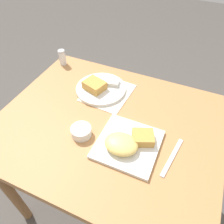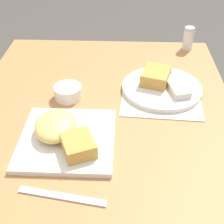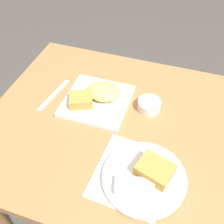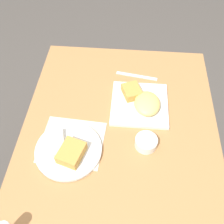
{
  "view_description": "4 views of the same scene",
  "coord_description": "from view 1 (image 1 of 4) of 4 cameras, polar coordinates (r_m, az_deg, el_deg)",
  "views": [
    {
      "loc": [
        0.27,
        -0.56,
        1.45
      ],
      "look_at": [
        0.0,
        0.04,
        0.78
      ],
      "focal_mm": 35.0,
      "sensor_mm": 36.0,
      "label": 1
    },
    {
      "loc": [
        0.7,
        0.06,
        1.28
      ],
      "look_at": [
        0.03,
        0.03,
        0.77
      ],
      "focal_mm": 50.0,
      "sensor_mm": 36.0,
      "label": 2
    },
    {
      "loc": [
        -0.15,
        0.57,
        1.44
      ],
      "look_at": [
        0.03,
        -0.0,
        0.79
      ],
      "focal_mm": 42.0,
      "sensor_mm": 36.0,
      "label": 3
    },
    {
      "loc": [
        -0.59,
        -0.02,
        1.61
      ],
      "look_at": [
        0.03,
        0.03,
        0.8
      ],
      "focal_mm": 42.0,
      "sensor_mm": 36.0,
      "label": 4
    }
  ],
  "objects": [
    {
      "name": "ground_plane",
      "position": [
        1.58,
        -0.62,
        -20.88
      ],
      "size": [
        8.0,
        8.0,
        0.0
      ],
      "primitive_type": "plane",
      "color": "#4C4742"
    },
    {
      "name": "butter_knife",
      "position": [
        0.87,
        15.42,
        -11.27
      ],
      "size": [
        0.05,
        0.19,
        0.0
      ],
      "rotation": [
        0.0,
        0.0,
        1.41
      ],
      "color": "silver",
      "rests_on": "dining_table"
    },
    {
      "name": "salt_shaker",
      "position": [
        1.3,
        -12.81,
        13.55
      ],
      "size": [
        0.04,
        0.04,
        0.09
      ],
      "color": "white",
      "rests_on": "dining_table"
    },
    {
      "name": "plate_oval_far",
      "position": [
        1.09,
        -3.16,
        6.48
      ],
      "size": [
        0.25,
        0.25,
        0.05
      ],
      "color": "white",
      "rests_on": "menu_card"
    },
    {
      "name": "dining_table",
      "position": [
        1.02,
        -0.9,
        -6.37
      ],
      "size": [
        0.96,
        0.78,
        0.74
      ],
      "color": "#B27A47",
      "rests_on": "ground_plane"
    },
    {
      "name": "plate_square_near",
      "position": [
        0.85,
        4.05,
        -8.11
      ],
      "size": [
        0.24,
        0.24,
        0.06
      ],
      "color": "white",
      "rests_on": "dining_table"
    },
    {
      "name": "menu_card",
      "position": [
        1.08,
        -1.09,
        5.06
      ],
      "size": [
        0.22,
        0.25,
        0.0
      ],
      "rotation": [
        0.0,
        0.0,
        -0.06
      ],
      "color": "beige",
      "rests_on": "dining_table"
    },
    {
      "name": "sauce_ramekin",
      "position": [
        0.89,
        -8.06,
        -5.0
      ],
      "size": [
        0.08,
        0.08,
        0.04
      ],
      "color": "white",
      "rests_on": "dining_table"
    }
  ]
}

